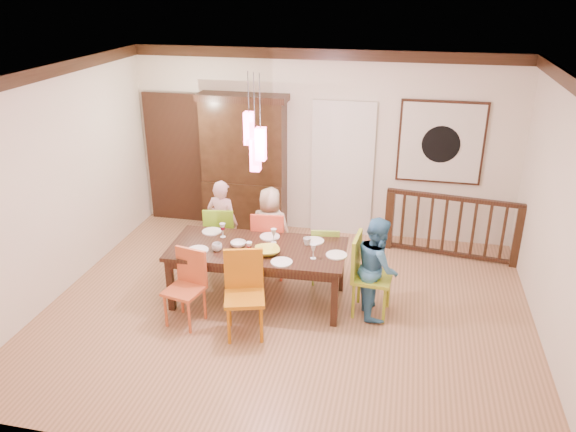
% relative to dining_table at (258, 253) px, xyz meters
% --- Properties ---
extents(floor, '(6.00, 6.00, 0.00)m').
position_rel_dining_table_xyz_m(floor, '(0.41, -0.16, -0.67)').
color(floor, '#966A48').
rests_on(floor, ground).
extents(ceiling, '(6.00, 6.00, 0.00)m').
position_rel_dining_table_xyz_m(ceiling, '(0.41, -0.16, 2.23)').
color(ceiling, white).
rests_on(ceiling, wall_back).
extents(wall_back, '(6.00, 0.00, 6.00)m').
position_rel_dining_table_xyz_m(wall_back, '(0.41, 2.34, 0.78)').
color(wall_back, beige).
rests_on(wall_back, floor).
extents(wall_left, '(0.00, 5.00, 5.00)m').
position_rel_dining_table_xyz_m(wall_left, '(-2.59, -0.16, 0.78)').
color(wall_left, beige).
rests_on(wall_left, floor).
extents(wall_right, '(0.00, 5.00, 5.00)m').
position_rel_dining_table_xyz_m(wall_right, '(3.41, -0.16, 0.78)').
color(wall_right, beige).
rests_on(wall_right, floor).
extents(crown_molding, '(6.00, 5.00, 0.16)m').
position_rel_dining_table_xyz_m(crown_molding, '(0.41, -0.16, 2.15)').
color(crown_molding, black).
rests_on(crown_molding, wall_back).
extents(panel_door, '(1.04, 0.07, 2.24)m').
position_rel_dining_table_xyz_m(panel_door, '(-1.99, 2.29, 0.38)').
color(panel_door, black).
rests_on(panel_door, wall_back).
extents(white_doorway, '(0.97, 0.05, 2.22)m').
position_rel_dining_table_xyz_m(white_doorway, '(0.76, 2.31, 0.38)').
color(white_doorway, silver).
rests_on(white_doorway, wall_back).
extents(painting, '(1.25, 0.06, 1.25)m').
position_rel_dining_table_xyz_m(painting, '(2.21, 2.30, 0.93)').
color(painting, black).
rests_on(painting, wall_back).
extents(pendant_cluster, '(0.27, 0.21, 1.14)m').
position_rel_dining_table_xyz_m(pendant_cluster, '(0.00, -0.00, 1.44)').
color(pendant_cluster, '#FF4C82').
rests_on(pendant_cluster, ceiling).
extents(dining_table, '(2.23, 1.08, 0.75)m').
position_rel_dining_table_xyz_m(dining_table, '(0.00, 0.00, 0.00)').
color(dining_table, black).
rests_on(dining_table, floor).
extents(chair_far_left, '(0.48, 0.48, 0.93)m').
position_rel_dining_table_xyz_m(chair_far_left, '(-0.76, 0.81, -0.14)').
color(chair_far_left, '#85CB24').
rests_on(chair_far_left, floor).
extents(chair_far_mid, '(0.48, 0.48, 0.98)m').
position_rel_dining_table_xyz_m(chair_far_mid, '(-0.02, 0.69, -0.11)').
color(chair_far_mid, '#CA4329').
rests_on(chair_far_mid, floor).
extents(chair_far_right, '(0.42, 0.42, 0.83)m').
position_rel_dining_table_xyz_m(chair_far_right, '(0.76, 0.67, -0.20)').
color(chair_far_right, '#7EA52E').
rests_on(chair_far_right, floor).
extents(chair_near_left, '(0.49, 0.49, 0.91)m').
position_rel_dining_table_xyz_m(chair_near_left, '(-0.72, -0.70, -0.15)').
color(chair_near_left, '#C7562C').
rests_on(chair_near_left, floor).
extents(chair_near_mid, '(0.56, 0.56, 1.00)m').
position_rel_dining_table_xyz_m(chair_near_mid, '(0.05, -0.77, -0.10)').
color(chair_near_mid, '#BE6C0E').
rests_on(chair_near_mid, floor).
extents(chair_end_right, '(0.50, 0.50, 1.02)m').
position_rel_dining_table_xyz_m(chair_end_right, '(1.44, -0.00, -0.08)').
color(chair_end_right, '#9AAB24').
rests_on(chair_end_right, floor).
extents(china_hutch, '(1.41, 0.46, 2.23)m').
position_rel_dining_table_xyz_m(china_hutch, '(-0.79, 2.14, 0.45)').
color(china_hutch, black).
rests_on(china_hutch, floor).
extents(balustrade, '(1.97, 0.34, 0.96)m').
position_rel_dining_table_xyz_m(balustrade, '(2.46, 1.79, -0.17)').
color(balustrade, black).
rests_on(balustrade, floor).
extents(person_far_left, '(0.51, 0.38, 1.28)m').
position_rel_dining_table_xyz_m(person_far_left, '(-0.75, 0.86, -0.03)').
color(person_far_left, '#F2B8C5').
rests_on(person_far_left, floor).
extents(person_far_mid, '(0.60, 0.40, 1.20)m').
position_rel_dining_table_xyz_m(person_far_mid, '(-0.06, 0.90, -0.07)').
color(person_far_mid, '#C6B196').
rests_on(person_far_mid, floor).
extents(person_end_right, '(0.62, 0.72, 1.28)m').
position_rel_dining_table_xyz_m(person_end_right, '(1.49, 0.01, -0.03)').
color(person_end_right, teal).
rests_on(person_end_right, floor).
extents(serving_bowl, '(0.40, 0.40, 0.07)m').
position_rel_dining_table_xyz_m(serving_bowl, '(0.16, -0.14, 0.12)').
color(serving_bowl, '#D4CF3C').
rests_on(serving_bowl, dining_table).
extents(small_bowl, '(0.23, 0.23, 0.06)m').
position_rel_dining_table_xyz_m(small_bowl, '(-0.24, -0.02, 0.11)').
color(small_bowl, white).
rests_on(small_bowl, dining_table).
extents(cup_left, '(0.16, 0.16, 0.10)m').
position_rel_dining_table_xyz_m(cup_left, '(-0.46, -0.20, 0.13)').
color(cup_left, silver).
rests_on(cup_left, dining_table).
extents(cup_right, '(0.11, 0.11, 0.09)m').
position_rel_dining_table_xyz_m(cup_right, '(0.59, 0.21, 0.13)').
color(cup_right, silver).
rests_on(cup_right, dining_table).
extents(plate_far_left, '(0.26, 0.26, 0.01)m').
position_rel_dining_table_xyz_m(plate_far_left, '(-0.71, 0.32, 0.09)').
color(plate_far_left, white).
rests_on(plate_far_left, dining_table).
extents(plate_far_mid, '(0.26, 0.26, 0.01)m').
position_rel_dining_table_xyz_m(plate_far_mid, '(0.08, 0.32, 0.09)').
color(plate_far_mid, white).
rests_on(plate_far_mid, dining_table).
extents(plate_far_right, '(0.26, 0.26, 0.01)m').
position_rel_dining_table_xyz_m(plate_far_right, '(0.66, 0.32, 0.09)').
color(plate_far_right, white).
rests_on(plate_far_right, dining_table).
extents(plate_near_left, '(0.26, 0.26, 0.01)m').
position_rel_dining_table_xyz_m(plate_near_left, '(-0.70, -0.24, 0.09)').
color(plate_near_left, white).
rests_on(plate_near_left, dining_table).
extents(plate_near_mid, '(0.26, 0.26, 0.01)m').
position_rel_dining_table_xyz_m(plate_near_mid, '(0.38, -0.34, 0.09)').
color(plate_near_mid, white).
rests_on(plate_near_mid, dining_table).
extents(plate_end_right, '(0.26, 0.26, 0.01)m').
position_rel_dining_table_xyz_m(plate_end_right, '(1.00, -0.02, 0.09)').
color(plate_end_right, white).
rests_on(plate_end_right, dining_table).
extents(wine_glass_a, '(0.08, 0.08, 0.19)m').
position_rel_dining_table_xyz_m(wine_glass_a, '(-0.52, 0.20, 0.18)').
color(wine_glass_a, '#590C19').
rests_on(wine_glass_a, dining_table).
extents(wine_glass_b, '(0.08, 0.08, 0.19)m').
position_rel_dining_table_xyz_m(wine_glass_b, '(0.17, 0.17, 0.18)').
color(wine_glass_b, silver).
rests_on(wine_glass_b, dining_table).
extents(wine_glass_c, '(0.08, 0.08, 0.19)m').
position_rel_dining_table_xyz_m(wine_glass_c, '(-0.03, -0.26, 0.18)').
color(wine_glass_c, '#590C19').
rests_on(wine_glass_c, dining_table).
extents(wine_glass_d, '(0.08, 0.08, 0.19)m').
position_rel_dining_table_xyz_m(wine_glass_d, '(0.73, -0.15, 0.18)').
color(wine_glass_d, silver).
rests_on(wine_glass_d, dining_table).
extents(napkin, '(0.18, 0.14, 0.01)m').
position_rel_dining_table_xyz_m(napkin, '(-0.07, -0.35, 0.09)').
color(napkin, '#D83359').
rests_on(napkin, dining_table).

